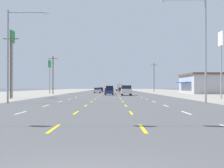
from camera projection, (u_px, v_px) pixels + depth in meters
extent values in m
plane|color=#4C4C4F|center=(111.00, 94.00, 71.14)|extent=(572.00, 572.00, 0.00)
cube|color=gray|center=(3.00, 94.00, 71.24)|extent=(28.00, 440.00, 0.01)
cube|color=gray|center=(219.00, 94.00, 71.05)|extent=(28.00, 440.00, 0.01)
cube|color=white|center=(22.00, 113.00, 19.66)|extent=(0.14, 2.60, 0.01)
cube|color=white|center=(47.00, 106.00, 27.16)|extent=(0.14, 2.60, 0.01)
cube|color=white|center=(62.00, 102.00, 34.66)|extent=(0.14, 2.60, 0.01)
cube|color=white|center=(71.00, 99.00, 42.16)|extent=(0.14, 2.60, 0.01)
cube|color=white|center=(77.00, 97.00, 49.66)|extent=(0.14, 2.60, 0.01)
cube|color=white|center=(82.00, 96.00, 57.16)|extent=(0.14, 2.60, 0.01)
cube|color=white|center=(86.00, 95.00, 64.66)|extent=(0.14, 2.60, 0.01)
cube|color=white|center=(88.00, 94.00, 72.16)|extent=(0.14, 2.60, 0.01)
cube|color=white|center=(91.00, 93.00, 79.66)|extent=(0.14, 2.60, 0.01)
cube|color=white|center=(93.00, 93.00, 87.16)|extent=(0.14, 2.60, 0.01)
cube|color=white|center=(94.00, 92.00, 94.66)|extent=(0.14, 2.60, 0.01)
cube|color=white|center=(96.00, 92.00, 102.16)|extent=(0.14, 2.60, 0.01)
cube|color=white|center=(97.00, 92.00, 109.66)|extent=(0.14, 2.60, 0.01)
cube|color=white|center=(98.00, 91.00, 117.16)|extent=(0.14, 2.60, 0.01)
cube|color=white|center=(99.00, 91.00, 124.66)|extent=(0.14, 2.60, 0.01)
cube|color=white|center=(100.00, 91.00, 132.16)|extent=(0.14, 2.60, 0.01)
cube|color=white|center=(100.00, 91.00, 139.66)|extent=(0.14, 2.60, 0.01)
cube|color=white|center=(101.00, 91.00, 147.16)|extent=(0.14, 2.60, 0.01)
cube|color=white|center=(102.00, 90.00, 154.66)|extent=(0.14, 2.60, 0.01)
cube|color=white|center=(102.00, 90.00, 162.16)|extent=(0.14, 2.60, 0.01)
cube|color=white|center=(103.00, 90.00, 169.65)|extent=(0.14, 2.60, 0.01)
cube|color=white|center=(103.00, 90.00, 177.15)|extent=(0.14, 2.60, 0.01)
cube|color=white|center=(103.00, 90.00, 184.65)|extent=(0.14, 2.60, 0.01)
cube|color=white|center=(104.00, 90.00, 192.15)|extent=(0.14, 2.60, 0.01)
cube|color=white|center=(104.00, 90.00, 199.65)|extent=(0.14, 2.60, 0.01)
cube|color=white|center=(105.00, 90.00, 207.15)|extent=(0.14, 2.60, 0.01)
cube|color=white|center=(105.00, 89.00, 214.65)|extent=(0.14, 2.60, 0.01)
cube|color=white|center=(105.00, 89.00, 222.15)|extent=(0.14, 2.60, 0.01)
cube|color=yellow|center=(55.00, 129.00, 12.15)|extent=(0.14, 2.60, 0.01)
cube|color=yellow|center=(77.00, 113.00, 19.65)|extent=(0.14, 2.60, 0.01)
cube|color=yellow|center=(87.00, 106.00, 27.15)|extent=(0.14, 2.60, 0.01)
cube|color=yellow|center=(93.00, 102.00, 34.65)|extent=(0.14, 2.60, 0.01)
cube|color=yellow|center=(96.00, 99.00, 42.15)|extent=(0.14, 2.60, 0.01)
cube|color=yellow|center=(99.00, 97.00, 49.65)|extent=(0.14, 2.60, 0.01)
cube|color=yellow|center=(101.00, 96.00, 57.15)|extent=(0.14, 2.60, 0.01)
cube|color=yellow|center=(102.00, 95.00, 64.65)|extent=(0.14, 2.60, 0.01)
cube|color=yellow|center=(103.00, 94.00, 72.15)|extent=(0.14, 2.60, 0.01)
cube|color=yellow|center=(104.00, 93.00, 79.65)|extent=(0.14, 2.60, 0.01)
cube|color=yellow|center=(105.00, 93.00, 87.15)|extent=(0.14, 2.60, 0.01)
cube|color=yellow|center=(106.00, 92.00, 94.65)|extent=(0.14, 2.60, 0.01)
cube|color=yellow|center=(106.00, 92.00, 102.15)|extent=(0.14, 2.60, 0.01)
cube|color=yellow|center=(107.00, 92.00, 109.64)|extent=(0.14, 2.60, 0.01)
cube|color=yellow|center=(107.00, 91.00, 117.14)|extent=(0.14, 2.60, 0.01)
cube|color=yellow|center=(108.00, 91.00, 124.64)|extent=(0.14, 2.60, 0.01)
cube|color=yellow|center=(108.00, 91.00, 132.14)|extent=(0.14, 2.60, 0.01)
cube|color=yellow|center=(108.00, 91.00, 139.64)|extent=(0.14, 2.60, 0.01)
cube|color=yellow|center=(108.00, 91.00, 147.14)|extent=(0.14, 2.60, 0.01)
cube|color=yellow|center=(109.00, 90.00, 154.64)|extent=(0.14, 2.60, 0.01)
cube|color=yellow|center=(109.00, 90.00, 162.14)|extent=(0.14, 2.60, 0.01)
cube|color=yellow|center=(109.00, 90.00, 169.64)|extent=(0.14, 2.60, 0.01)
cube|color=yellow|center=(109.00, 90.00, 177.14)|extent=(0.14, 2.60, 0.01)
cube|color=yellow|center=(109.00, 90.00, 184.64)|extent=(0.14, 2.60, 0.01)
cube|color=yellow|center=(110.00, 90.00, 192.14)|extent=(0.14, 2.60, 0.01)
cube|color=yellow|center=(110.00, 90.00, 199.64)|extent=(0.14, 2.60, 0.01)
cube|color=yellow|center=(110.00, 90.00, 207.14)|extent=(0.14, 2.60, 0.01)
cube|color=yellow|center=(110.00, 89.00, 214.64)|extent=(0.14, 2.60, 0.01)
cube|color=yellow|center=(110.00, 89.00, 222.14)|extent=(0.14, 2.60, 0.01)
cube|color=yellow|center=(144.00, 129.00, 12.14)|extent=(0.14, 2.60, 0.01)
cube|color=yellow|center=(132.00, 113.00, 19.64)|extent=(0.14, 2.60, 0.01)
cube|color=yellow|center=(127.00, 106.00, 27.14)|extent=(0.14, 2.60, 0.01)
cube|color=yellow|center=(124.00, 102.00, 34.64)|extent=(0.14, 2.60, 0.01)
cube|color=yellow|center=(122.00, 99.00, 42.14)|extent=(0.14, 2.60, 0.01)
cube|color=yellow|center=(121.00, 97.00, 49.63)|extent=(0.14, 2.60, 0.01)
cube|color=yellow|center=(120.00, 96.00, 57.13)|extent=(0.14, 2.60, 0.01)
cube|color=yellow|center=(119.00, 95.00, 64.63)|extent=(0.14, 2.60, 0.01)
cube|color=yellow|center=(118.00, 94.00, 72.13)|extent=(0.14, 2.60, 0.01)
cube|color=yellow|center=(118.00, 93.00, 79.63)|extent=(0.14, 2.60, 0.01)
cube|color=yellow|center=(117.00, 93.00, 87.13)|extent=(0.14, 2.60, 0.01)
cube|color=yellow|center=(117.00, 92.00, 94.63)|extent=(0.14, 2.60, 0.01)
cube|color=yellow|center=(117.00, 92.00, 102.13)|extent=(0.14, 2.60, 0.01)
cube|color=yellow|center=(117.00, 92.00, 109.63)|extent=(0.14, 2.60, 0.01)
cube|color=yellow|center=(116.00, 91.00, 117.13)|extent=(0.14, 2.60, 0.01)
cube|color=yellow|center=(116.00, 91.00, 124.63)|extent=(0.14, 2.60, 0.01)
cube|color=yellow|center=(116.00, 91.00, 132.13)|extent=(0.14, 2.60, 0.01)
cube|color=yellow|center=(116.00, 91.00, 139.63)|extent=(0.14, 2.60, 0.01)
cube|color=yellow|center=(116.00, 91.00, 147.13)|extent=(0.14, 2.60, 0.01)
cube|color=yellow|center=(116.00, 90.00, 154.63)|extent=(0.14, 2.60, 0.01)
cube|color=yellow|center=(116.00, 90.00, 162.13)|extent=(0.14, 2.60, 0.01)
cube|color=yellow|center=(115.00, 90.00, 169.63)|extent=(0.14, 2.60, 0.01)
cube|color=yellow|center=(115.00, 90.00, 177.13)|extent=(0.14, 2.60, 0.01)
cube|color=yellow|center=(115.00, 90.00, 184.63)|extent=(0.14, 2.60, 0.01)
cube|color=yellow|center=(115.00, 90.00, 192.13)|extent=(0.14, 2.60, 0.01)
cube|color=yellow|center=(115.00, 90.00, 199.63)|extent=(0.14, 2.60, 0.01)
cube|color=yellow|center=(115.00, 90.00, 207.13)|extent=(0.14, 2.60, 0.01)
cube|color=yellow|center=(115.00, 89.00, 214.63)|extent=(0.14, 2.60, 0.01)
cube|color=yellow|center=(115.00, 89.00, 222.12)|extent=(0.14, 2.60, 0.01)
cube|color=white|center=(187.00, 113.00, 19.62)|extent=(0.14, 2.60, 0.01)
cube|color=white|center=(167.00, 106.00, 27.12)|extent=(0.14, 2.60, 0.01)
cube|color=white|center=(155.00, 102.00, 34.62)|extent=(0.14, 2.60, 0.01)
cube|color=white|center=(148.00, 99.00, 42.12)|extent=(0.14, 2.60, 0.01)
cube|color=white|center=(143.00, 97.00, 49.62)|extent=(0.14, 2.60, 0.01)
cube|color=white|center=(139.00, 96.00, 57.12)|extent=(0.14, 2.60, 0.01)
cube|color=white|center=(136.00, 95.00, 64.62)|extent=(0.14, 2.60, 0.01)
cube|color=white|center=(133.00, 94.00, 72.12)|extent=(0.14, 2.60, 0.01)
cube|color=white|center=(131.00, 93.00, 79.62)|extent=(0.14, 2.60, 0.01)
cube|color=white|center=(130.00, 93.00, 87.12)|extent=(0.14, 2.60, 0.01)
cube|color=white|center=(129.00, 92.00, 94.62)|extent=(0.14, 2.60, 0.01)
cube|color=white|center=(127.00, 92.00, 102.12)|extent=(0.14, 2.60, 0.01)
cube|color=white|center=(126.00, 92.00, 109.62)|extent=(0.14, 2.60, 0.01)
cube|color=white|center=(126.00, 91.00, 117.12)|extent=(0.14, 2.60, 0.01)
cube|color=white|center=(125.00, 91.00, 124.62)|extent=(0.14, 2.60, 0.01)
cube|color=white|center=(124.00, 91.00, 132.12)|extent=(0.14, 2.60, 0.01)
cube|color=white|center=(124.00, 91.00, 139.62)|extent=(0.14, 2.60, 0.01)
cube|color=white|center=(123.00, 91.00, 147.12)|extent=(0.14, 2.60, 0.01)
cube|color=white|center=(123.00, 90.00, 154.62)|extent=(0.14, 2.60, 0.01)
cube|color=white|center=(122.00, 90.00, 162.11)|extent=(0.14, 2.60, 0.01)
cube|color=white|center=(122.00, 90.00, 169.61)|extent=(0.14, 2.60, 0.01)
cube|color=white|center=(121.00, 90.00, 177.11)|extent=(0.14, 2.60, 0.01)
cube|color=white|center=(121.00, 90.00, 184.61)|extent=(0.14, 2.60, 0.01)
cube|color=white|center=(121.00, 90.00, 192.11)|extent=(0.14, 2.60, 0.01)
cube|color=white|center=(120.00, 90.00, 199.61)|extent=(0.14, 2.60, 0.01)
cube|color=white|center=(120.00, 90.00, 207.11)|extent=(0.14, 2.60, 0.01)
cube|color=white|center=(120.00, 89.00, 214.61)|extent=(0.14, 2.60, 0.01)
cube|color=white|center=(120.00, 89.00, 222.11)|extent=(0.14, 2.60, 0.01)
cube|color=silver|center=(127.00, 91.00, 60.86)|extent=(1.98, 4.90, 0.92)
cube|color=black|center=(127.00, 87.00, 60.82)|extent=(1.82, 2.70, 0.68)
cylinder|color=black|center=(123.00, 93.00, 62.56)|extent=(0.26, 0.76, 0.76)
cylinder|color=black|center=(131.00, 93.00, 62.55)|extent=(0.26, 0.76, 0.76)
cylinder|color=black|center=(123.00, 94.00, 59.16)|extent=(0.26, 0.76, 0.76)
cylinder|color=black|center=(132.00, 94.00, 59.15)|extent=(0.26, 0.76, 0.76)
cube|color=navy|center=(110.00, 92.00, 64.35)|extent=(1.80, 4.50, 0.62)
cube|color=black|center=(110.00, 89.00, 64.26)|extent=(1.62, 2.10, 0.52)
cylinder|color=black|center=(107.00, 93.00, 65.90)|extent=(0.22, 0.64, 0.64)
cylinder|color=black|center=(114.00, 93.00, 65.90)|extent=(0.22, 0.64, 0.64)
cylinder|color=black|center=(106.00, 94.00, 62.80)|extent=(0.22, 0.64, 0.64)
cylinder|color=black|center=(114.00, 94.00, 62.80)|extent=(0.22, 0.64, 0.64)
cube|color=navy|center=(111.00, 90.00, 78.81)|extent=(1.98, 4.90, 0.92)
cube|color=black|center=(111.00, 87.00, 78.77)|extent=(1.82, 2.70, 0.68)
cylinder|color=black|center=(108.00, 92.00, 80.51)|extent=(0.26, 0.76, 0.76)
cylinder|color=black|center=(114.00, 92.00, 80.50)|extent=(0.26, 0.76, 0.76)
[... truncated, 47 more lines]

